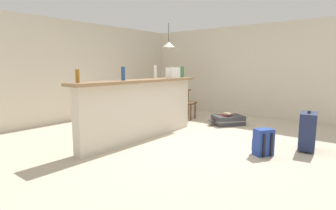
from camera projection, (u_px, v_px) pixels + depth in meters
ground_plane at (180, 137)px, 5.40m from camera, size 13.00×13.00×0.05m
wall_back at (88, 71)px, 7.11m from camera, size 6.60×0.10×2.50m
wall_right at (234, 71)px, 7.75m from camera, size 0.10×6.00×2.50m
partition_half_wall at (141, 111)px, 5.07m from camera, size 2.80×0.20×1.09m
bar_countertop at (141, 81)px, 4.98m from camera, size 2.96×0.40×0.05m
bottle_amber at (78, 76)px, 4.01m from camera, size 0.06×0.06×0.20m
bottle_blue at (123, 74)px, 4.68m from camera, size 0.07×0.07×0.24m
bottle_white at (155, 72)px, 5.32m from camera, size 0.06×0.06×0.26m
bottle_green at (182, 72)px, 5.95m from camera, size 0.08×0.08×0.24m
grocery_bag at (173, 73)px, 5.62m from camera, size 0.26×0.18×0.22m
dining_table at (168, 93)px, 7.36m from camera, size 1.10×0.80×0.74m
dining_chair_near_partition at (184, 100)px, 7.02m from camera, size 0.48×0.48×0.93m
pendant_lamp at (169, 45)px, 7.08m from camera, size 0.34×0.34×0.67m
suitcase_flat_charcoal at (228, 120)px, 6.38m from camera, size 0.86×0.81×0.22m
suitcase_upright_navy at (308, 131)px, 4.40m from camera, size 0.47×0.30×0.67m
backpack_blue at (263, 142)px, 4.18m from camera, size 0.33×0.33×0.42m
book_stack at (228, 114)px, 6.33m from camera, size 0.27×0.26×0.08m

